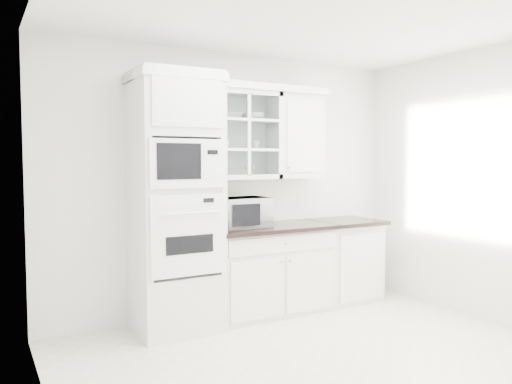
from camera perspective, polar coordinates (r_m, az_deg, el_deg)
ground at (r=4.11m, az=8.97°, el=-19.13°), size 4.00×3.50×0.01m
room_shell at (r=4.14m, az=5.48°, el=6.20°), size 4.00×3.50×2.70m
oven_column at (r=4.68m, az=-9.18°, el=-1.23°), size 0.76×0.68×2.40m
base_cabinet_run at (r=5.27m, az=1.47°, el=-8.76°), size 1.32×0.67×0.92m
extra_base_cabinet at (r=5.83m, az=9.99°, el=-7.59°), size 0.72×0.67×0.92m
upper_cabinet_glass at (r=5.15m, az=-1.69°, el=6.50°), size 0.80×0.33×0.90m
upper_cabinet_solid at (r=5.49m, az=4.58°, el=6.31°), size 0.55×0.33×0.90m
crown_molding at (r=5.12m, az=-2.63°, el=11.96°), size 2.14×0.38×0.07m
countertop_microwave at (r=5.01m, az=-1.66°, el=-2.34°), size 0.55×0.47×0.30m
bowl_a at (r=5.09m, az=-3.04°, el=8.67°), size 0.28×0.28×0.06m
bowl_b at (r=5.22m, az=-0.34°, el=8.60°), size 0.27×0.27×0.07m
cup_a at (r=5.06m, az=-3.72°, el=5.51°), size 0.14×0.14×0.10m
cup_b at (r=5.20m, az=-0.10°, el=5.41°), size 0.12×0.12×0.09m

